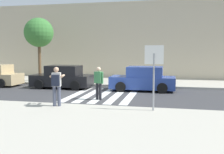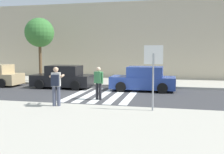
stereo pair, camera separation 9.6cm
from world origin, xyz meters
TOP-DOWN VIEW (x-y plane):
  - ground_plane at (0.00, 0.00)m, footprint 120.00×120.00m
  - sidewalk_near at (0.00, -6.20)m, footprint 60.00×6.00m
  - sidewalk_far at (0.00, 6.00)m, footprint 60.00×4.80m
  - building_facade_far at (0.00, 10.40)m, footprint 56.00×4.00m
  - crosswalk_stripe_0 at (-1.60, 0.20)m, footprint 0.44×5.20m
  - crosswalk_stripe_1 at (-0.80, 0.20)m, footprint 0.44×5.20m
  - crosswalk_stripe_2 at (0.00, 0.20)m, footprint 0.44×5.20m
  - crosswalk_stripe_3 at (0.80, 0.20)m, footprint 0.44×5.20m
  - crosswalk_stripe_4 at (1.60, 0.20)m, footprint 0.44×5.20m
  - stop_sign at (3.10, -3.74)m, footprint 0.76×0.08m
  - photographer_with_backpack at (-1.09, -3.83)m, footprint 0.70×0.92m
  - pedestrian_crossing at (0.12, -1.28)m, footprint 0.55×0.36m
  - parked_car_black at (-3.42, 2.30)m, footprint 4.10×1.92m
  - parked_car_blue at (2.10, 2.30)m, footprint 4.10×1.92m
  - street_tree_west at (-6.38, 4.75)m, footprint 2.29×2.29m

SIDE VIEW (x-z plane):
  - ground_plane at x=0.00m, z-range 0.00..0.00m
  - crosswalk_stripe_0 at x=-1.60m, z-range 0.00..0.01m
  - crosswalk_stripe_1 at x=-0.80m, z-range 0.00..0.01m
  - crosswalk_stripe_2 at x=0.00m, z-range 0.00..0.01m
  - crosswalk_stripe_3 at x=0.80m, z-range 0.00..0.01m
  - crosswalk_stripe_4 at x=1.60m, z-range 0.00..0.01m
  - sidewalk_near at x=0.00m, z-range 0.00..0.14m
  - sidewalk_far at x=0.00m, z-range 0.00..0.14m
  - parked_car_black at x=-3.42m, z-range -0.05..1.50m
  - parked_car_blue at x=2.10m, z-range -0.05..1.50m
  - pedestrian_crossing at x=0.12m, z-range 0.11..1.84m
  - photographer_with_backpack at x=-1.09m, z-range 0.31..2.03m
  - stop_sign at x=3.10m, z-range 0.75..3.40m
  - building_facade_far at x=0.00m, z-range 0.00..6.77m
  - street_tree_west at x=-6.38m, z-range 1.45..6.43m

